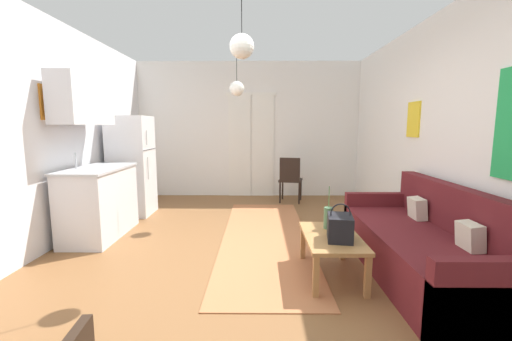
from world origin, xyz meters
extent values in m
cube|color=brown|center=(0.00, 0.00, -0.05)|extent=(5.07, 7.47, 0.10)
cube|color=white|center=(0.00, 3.49, 1.37)|extent=(4.67, 0.10, 2.73)
cube|color=white|center=(-0.18, 3.42, 1.03)|extent=(0.45, 0.02, 2.06)
cube|color=white|center=(0.29, 3.42, 1.03)|extent=(0.45, 0.02, 2.06)
cube|color=white|center=(0.05, 3.42, 2.09)|extent=(1.01, 0.03, 0.06)
cube|color=white|center=(2.29, 0.00, 1.37)|extent=(0.10, 7.07, 2.73)
cube|color=yellow|center=(2.23, 1.04, 1.53)|extent=(0.02, 0.31, 0.46)
cube|color=silver|center=(-2.29, 0.00, 1.37)|extent=(0.10, 7.07, 2.73)
cube|color=orange|center=(-2.23, 0.58, 1.72)|extent=(0.02, 0.32, 0.40)
cube|color=#B26B42|center=(0.30, 0.85, 0.01)|extent=(1.10, 3.48, 0.01)
cube|color=#5B191E|center=(1.75, -0.23, 0.22)|extent=(0.86, 2.15, 0.44)
cube|color=#5B191E|center=(2.10, -0.23, 0.44)|extent=(0.15, 2.15, 0.88)
cube|color=#5B191E|center=(1.75, -1.25, 0.31)|extent=(0.86, 0.11, 0.61)
cube|color=#5B191E|center=(1.75, 0.79, 0.31)|extent=(0.86, 0.11, 0.61)
cube|color=beige|center=(1.95, -0.66, 0.55)|extent=(0.14, 0.22, 0.23)
cube|color=beige|center=(1.95, 0.23, 0.56)|extent=(0.15, 0.23, 0.24)
cube|color=#A87542|center=(0.92, -0.23, 0.39)|extent=(0.52, 0.89, 0.04)
cube|color=#A87542|center=(0.70, -0.64, 0.19)|extent=(0.05, 0.05, 0.37)
cube|color=#A87542|center=(1.14, -0.64, 0.19)|extent=(0.05, 0.05, 0.37)
cube|color=#A87542|center=(0.70, 0.17, 0.19)|extent=(0.05, 0.05, 0.37)
cube|color=#A87542|center=(1.14, 0.17, 0.19)|extent=(0.05, 0.05, 0.37)
cylinder|color=#47704C|center=(0.93, -0.01, 0.52)|extent=(0.09, 0.09, 0.22)
cylinder|color=#477F42|center=(0.93, -0.01, 0.74)|extent=(0.01, 0.01, 0.22)
cube|color=black|center=(0.96, -0.35, 0.52)|extent=(0.27, 0.33, 0.23)
torus|color=black|center=(0.96, -0.35, 0.66)|extent=(0.19, 0.01, 0.19)
cube|color=white|center=(-1.86, 1.98, 0.80)|extent=(0.60, 0.61, 1.61)
cube|color=#4C4C51|center=(-1.55, 1.98, 1.08)|extent=(0.01, 0.59, 0.01)
cylinder|color=#B7BABF|center=(-1.54, 1.81, 1.27)|extent=(0.02, 0.02, 0.23)
cylinder|color=#B7BABF|center=(-1.54, 1.81, 0.79)|extent=(0.02, 0.02, 0.35)
cube|color=silver|center=(-1.88, 0.89, 0.44)|extent=(0.56, 1.14, 0.89)
cube|color=#B7BABF|center=(-1.88, 0.89, 0.90)|extent=(0.59, 1.17, 0.03)
cube|color=#999BA0|center=(-1.88, 0.81, 0.86)|extent=(0.36, 0.40, 0.10)
cylinder|color=#B7BABF|center=(-2.10, 0.81, 1.02)|extent=(0.02, 0.02, 0.20)
cube|color=silver|center=(-2.00, 0.89, 1.77)|extent=(0.32, 1.03, 0.61)
cylinder|color=black|center=(1.04, 3.01, 0.21)|extent=(0.03, 0.03, 0.41)
cylinder|color=black|center=(0.69, 3.09, 0.21)|extent=(0.03, 0.03, 0.41)
cylinder|color=black|center=(0.97, 2.68, 0.21)|extent=(0.03, 0.03, 0.41)
cylinder|color=black|center=(0.61, 2.76, 0.21)|extent=(0.03, 0.03, 0.41)
cube|color=black|center=(0.83, 2.89, 0.42)|extent=(0.50, 0.48, 0.04)
cube|color=black|center=(0.79, 2.71, 0.65)|extent=(0.38, 0.11, 0.44)
cylinder|color=black|center=(0.05, -0.06, 2.52)|extent=(0.01, 0.01, 0.43)
sphere|color=white|center=(0.05, -0.06, 2.19)|extent=(0.23, 0.23, 0.23)
cylinder|color=black|center=(-0.12, 1.74, 2.42)|extent=(0.01, 0.01, 0.62)
sphere|color=white|center=(-0.12, 1.74, 2.01)|extent=(0.22, 0.22, 0.22)
camera|label=1|loc=(0.22, -3.22, 1.45)|focal=22.67mm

